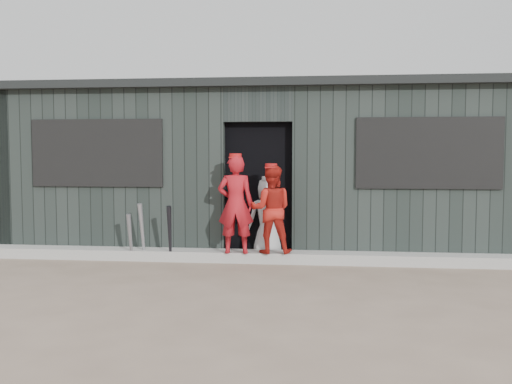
# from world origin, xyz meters

# --- Properties ---
(ground) EXTENTS (80.00, 80.00, 0.00)m
(ground) POSITION_xyz_m (0.00, 0.00, 0.00)
(ground) COLOR #756051
(ground) RESTS_ON ground
(curb) EXTENTS (8.00, 0.36, 0.15)m
(curb) POSITION_xyz_m (0.00, 1.82, 0.07)
(curb) COLOR #9C9B97
(curb) RESTS_ON ground
(bat_left) EXTENTS (0.08, 0.26, 0.84)m
(bat_left) POSITION_xyz_m (-1.63, 1.70, 0.42)
(bat_left) COLOR #95949C
(bat_left) RESTS_ON ground
(bat_mid) EXTENTS (0.07, 0.19, 0.69)m
(bat_mid) POSITION_xyz_m (-1.79, 1.63, 0.35)
(bat_mid) COLOR gray
(bat_mid) RESTS_ON ground
(bat_right) EXTENTS (0.11, 0.26, 0.82)m
(bat_right) POSITION_xyz_m (-1.20, 1.61, 0.41)
(bat_right) COLOR black
(bat_right) RESTS_ON ground
(player_red_left) EXTENTS (0.52, 0.36, 1.37)m
(player_red_left) POSITION_xyz_m (-0.27, 1.66, 0.83)
(player_red_left) COLOR #A8141D
(player_red_left) RESTS_ON curb
(player_red_right) EXTENTS (0.62, 0.50, 1.23)m
(player_red_right) POSITION_xyz_m (0.22, 1.72, 0.77)
(player_red_right) COLOR #B11E15
(player_red_right) RESTS_ON curb
(player_grey_back) EXTENTS (0.68, 0.56, 1.18)m
(player_grey_back) POSITION_xyz_m (0.12, 2.18, 0.59)
(player_grey_back) COLOR #BDBDBD
(player_grey_back) RESTS_ON ground
(dugout) EXTENTS (8.30, 3.30, 2.62)m
(dugout) POSITION_xyz_m (0.00, 3.50, 1.29)
(dugout) COLOR black
(dugout) RESTS_ON ground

